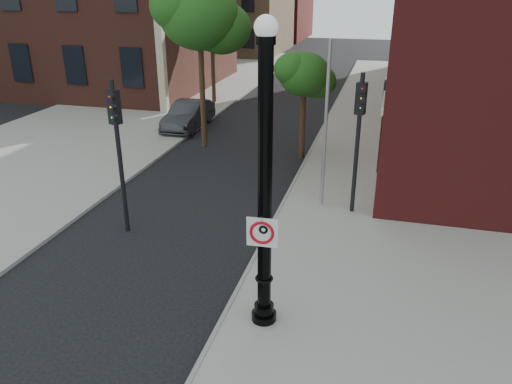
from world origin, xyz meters
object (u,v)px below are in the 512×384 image
(no_parking_sign, at_px, (262,232))
(parked_car, at_px, (188,115))
(traffic_signal_right, at_px, (359,122))
(traffic_signal_left, at_px, (117,133))
(lamppost, at_px, (265,200))

(no_parking_sign, bearing_deg, parked_car, 114.28)
(no_parking_sign, relative_size, parked_car, 0.15)
(no_parking_sign, height_order, traffic_signal_right, traffic_signal_right)
(no_parking_sign, xyz_separation_m, traffic_signal_left, (-5.04, 3.42, 0.71))
(lamppost, xyz_separation_m, no_parking_sign, (-0.01, -0.17, -0.63))
(lamppost, height_order, parked_car, lamppost)
(parked_car, distance_m, traffic_signal_left, 11.58)
(no_parking_sign, bearing_deg, lamppost, 84.41)
(lamppost, bearing_deg, traffic_signal_right, 77.23)
(traffic_signal_right, bearing_deg, no_parking_sign, -87.83)
(lamppost, relative_size, parked_car, 1.54)
(traffic_signal_left, height_order, traffic_signal_right, traffic_signal_left)
(no_parking_sign, distance_m, parked_car, 16.39)
(lamppost, distance_m, parked_car, 16.32)
(parked_car, distance_m, traffic_signal_right, 12.32)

